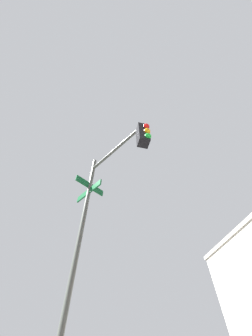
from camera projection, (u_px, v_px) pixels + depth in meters
traffic_signal_near at (110, 185)px, 4.88m from camera, size 2.55×1.74×6.26m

